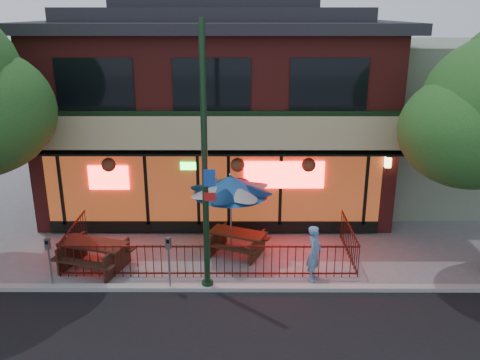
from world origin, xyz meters
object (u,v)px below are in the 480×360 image
at_px(parking_meter_near, 169,255).
at_px(patio_umbrella, 231,185).
at_px(pedestrian, 314,253).
at_px(parking_meter_far, 49,255).
at_px(picnic_table_right, 238,239).
at_px(street_light, 205,178).
at_px(picnic_table_left, 94,252).

bearing_deg(parking_meter_near, patio_umbrella, 54.63).
height_order(pedestrian, parking_meter_far, pedestrian).
bearing_deg(parking_meter_far, patio_umbrella, 24.36).
bearing_deg(pedestrian, parking_meter_near, 118.98).
bearing_deg(patio_umbrella, picnic_table_right, -27.80).
height_order(picnic_table_right, parking_meter_near, parking_meter_near).
bearing_deg(picnic_table_right, street_light, -111.06).
xyz_separation_m(picnic_table_right, pedestrian, (2.13, -1.57, 0.33)).
distance_m(patio_umbrella, parking_meter_near, 3.00).
bearing_deg(parking_meter_near, pedestrian, 8.40).
xyz_separation_m(picnic_table_right, patio_umbrella, (-0.20, 0.11, 1.73)).
bearing_deg(street_light, parking_meter_far, 179.96).
distance_m(parking_meter_near, parking_meter_far, 3.20).
bearing_deg(patio_umbrella, picnic_table_left, -164.79).
relative_size(street_light, picnic_table_left, 3.06).
distance_m(street_light, picnic_table_left, 4.39).
distance_m(picnic_table_right, parking_meter_far, 5.44).
relative_size(picnic_table_right, parking_meter_far, 1.41).
xyz_separation_m(street_light, picnic_table_left, (-3.35, 1.10, -2.61)).
bearing_deg(patio_umbrella, parking_meter_far, -155.64).
bearing_deg(pedestrian, street_light, 120.33).
height_order(picnic_table_left, picnic_table_right, picnic_table_left).
bearing_deg(patio_umbrella, pedestrian, -35.66).
bearing_deg(street_light, pedestrian, 9.74).
distance_m(street_light, picnic_table_right, 3.47).
height_order(street_light, patio_umbrella, street_light).
bearing_deg(patio_umbrella, street_light, -105.35).
xyz_separation_m(street_light, parking_meter_near, (-1.00, -0.08, -2.11)).
relative_size(picnic_table_left, parking_meter_near, 1.48).
height_order(picnic_table_left, parking_meter_near, parking_meter_near).
bearing_deg(street_light, parking_meter_near, -175.58).
relative_size(street_light, picnic_table_right, 3.39).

